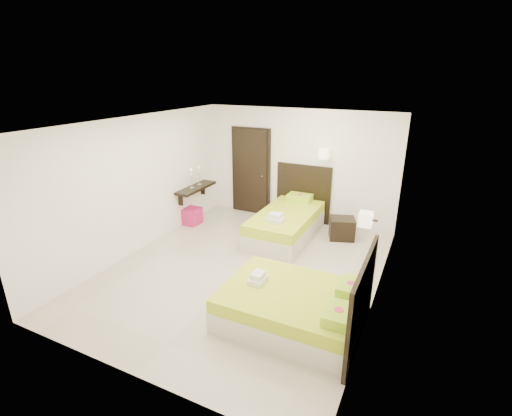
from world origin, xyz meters
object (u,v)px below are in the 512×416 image
at_px(bed_single, 288,221).
at_px(bed_double, 297,306).
at_px(ottoman, 191,216).
at_px(nightstand, 342,228).

xyz_separation_m(bed_single, bed_double, (1.21, -2.75, -0.04)).
bearing_deg(ottoman, nightstand, 12.25).
xyz_separation_m(bed_double, nightstand, (-0.12, 3.12, -0.06)).
bearing_deg(bed_double, bed_single, 113.83).
xyz_separation_m(bed_single, nightstand, (1.09, 0.37, -0.10)).
height_order(bed_double, nightstand, bed_double).
xyz_separation_m(bed_double, ottoman, (-3.47, 2.39, -0.09)).
bearing_deg(nightstand, bed_double, -106.91).
distance_m(bed_double, ottoman, 4.21).
relative_size(bed_single, ottoman, 5.68).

